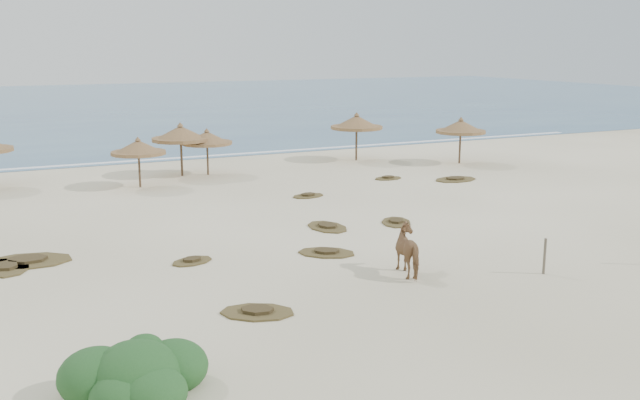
% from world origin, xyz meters
% --- Properties ---
extents(ground, '(160.00, 160.00, 0.00)m').
position_xyz_m(ground, '(0.00, 0.00, 0.00)').
color(ground, '#F8EACC').
rests_on(ground, ground).
extents(ocean, '(200.00, 100.00, 0.01)m').
position_xyz_m(ocean, '(0.00, 75.00, 0.00)').
color(ocean, '#2B5482').
rests_on(ocean, ground).
extents(foam_line, '(70.00, 0.60, 0.01)m').
position_xyz_m(foam_line, '(0.00, 26.00, 0.00)').
color(foam_line, white).
rests_on(foam_line, ground).
extents(palapa_2, '(3.58, 3.58, 2.76)m').
position_xyz_m(palapa_2, '(-3.41, 16.92, 2.14)').
color(palapa_2, brown).
rests_on(palapa_2, ground).
extents(palapa_3, '(3.90, 3.90, 3.17)m').
position_xyz_m(palapa_3, '(-0.47, 19.37, 2.46)').
color(palapa_3, brown).
rests_on(palapa_3, ground).
extents(palapa_4, '(3.90, 3.90, 2.78)m').
position_xyz_m(palapa_4, '(1.02, 19.05, 2.16)').
color(palapa_4, brown).
rests_on(palapa_4, ground).
extents(palapa_5, '(3.92, 3.92, 3.22)m').
position_xyz_m(palapa_5, '(11.56, 20.09, 2.50)').
color(palapa_5, brown).
rests_on(palapa_5, ground).
extents(palapa_6, '(4.01, 4.01, 3.03)m').
position_xyz_m(palapa_6, '(17.06, 16.11, 2.35)').
color(palapa_6, brown).
rests_on(palapa_6, ground).
extents(horse, '(1.18, 2.07, 1.65)m').
position_xyz_m(horse, '(1.78, -2.09, 0.83)').
color(horse, '#916442').
rests_on(horse, ground).
extents(fence_post_near, '(0.12, 0.12, 1.24)m').
position_xyz_m(fence_post_near, '(5.84, -3.99, 0.62)').
color(fence_post_near, '#695D4F').
rests_on(fence_post_near, ground).
extents(bush, '(3.30, 2.90, 1.48)m').
position_xyz_m(bush, '(-8.27, -6.83, 0.48)').
color(bush, '#295B27').
rests_on(bush, ground).
extents(scrub_0, '(1.52, 2.33, 0.16)m').
position_xyz_m(scrub_0, '(-10.53, 4.36, 0.05)').
color(scrub_0, brown).
rests_on(scrub_0, ground).
extents(scrub_1, '(3.50, 2.66, 0.16)m').
position_xyz_m(scrub_1, '(-9.84, 4.88, 0.05)').
color(scrub_1, brown).
rests_on(scrub_1, ground).
extents(scrub_2, '(1.80, 1.45, 0.16)m').
position_xyz_m(scrub_2, '(-4.53, 2.36, 0.05)').
color(scrub_2, brown).
rests_on(scrub_2, ground).
extents(scrub_3, '(1.62, 2.34, 0.16)m').
position_xyz_m(scrub_3, '(1.94, 4.70, 0.05)').
color(scrub_3, brown).
rests_on(scrub_3, ground).
extents(scrub_4, '(2.01, 2.30, 0.16)m').
position_xyz_m(scrub_4, '(5.00, 4.15, 0.05)').
color(scrub_4, brown).
rests_on(scrub_4, ground).
extents(scrub_5, '(2.73, 1.87, 0.16)m').
position_xyz_m(scrub_5, '(13.32, 11.35, 0.05)').
color(scrub_5, brown).
rests_on(scrub_5, ground).
extents(scrub_7, '(1.91, 1.43, 0.16)m').
position_xyz_m(scrub_7, '(3.82, 10.82, 0.05)').
color(scrub_7, brown).
rests_on(scrub_7, ground).
extents(scrub_9, '(2.55, 2.40, 0.16)m').
position_xyz_m(scrub_9, '(0.25, 1.27, 0.05)').
color(scrub_9, brown).
rests_on(scrub_9, ground).
extents(scrub_10, '(1.77, 1.23, 0.16)m').
position_xyz_m(scrub_10, '(10.02, 13.31, 0.05)').
color(scrub_10, brown).
rests_on(scrub_10, ground).
extents(scrub_11, '(2.58, 2.28, 0.16)m').
position_xyz_m(scrub_11, '(-4.16, -3.28, 0.05)').
color(scrub_11, brown).
rests_on(scrub_11, ground).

